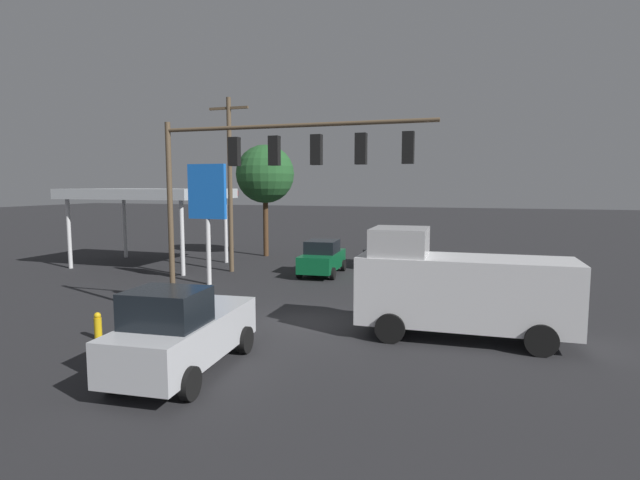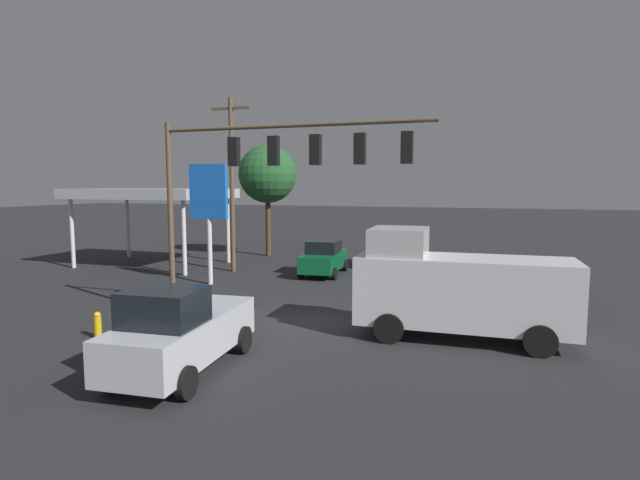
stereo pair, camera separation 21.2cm
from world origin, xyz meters
The scene contains 11 objects.
ground_plane centered at (0.00, 0.00, 0.00)m, with size 200.00×200.00×0.00m, color #262628.
traffic_signal_assembly centered at (0.80, 0.84, 5.65)m, with size 9.81×0.43×7.27m.
utility_pole centered at (7.65, -8.91, 5.24)m, with size 2.40×0.26×9.91m.
gas_station_canopy centered at (13.52, -9.38, 4.42)m, with size 9.04×6.18×4.78m.
price_sign centered at (6.91, -5.12, 4.34)m, with size 2.03×0.27×6.03m.
sedan_waiting centered at (2.33, -9.60, 0.95)m, with size 2.30×4.51×1.93m.
sedan_far centered at (-0.45, -13.80, 0.95)m, with size 2.11×4.42×1.93m.
delivery_truck centered at (-5.45, 0.25, 1.69)m, with size 6.86×2.70×3.58m.
pickup_parked centered at (1.36, 5.65, 1.11)m, with size 2.57×5.34×2.40m.
street_tree centered at (8.40, -15.45, 5.75)m, with size 4.06×4.06×7.81m.
fire_hydrant centered at (5.67, 3.95, 0.44)m, with size 0.24×0.24×0.88m.
Camera 2 is at (-6.29, 16.69, 4.97)m, focal length 28.00 mm.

